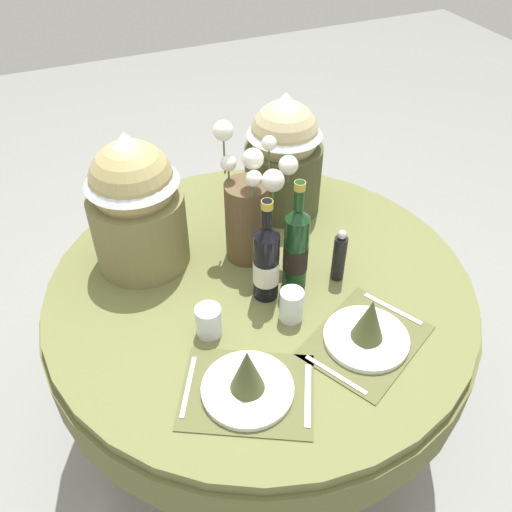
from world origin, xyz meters
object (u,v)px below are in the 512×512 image
(wine_bottle_left, at_px, (266,262))
(wine_bottle_centre, at_px, (296,248))
(place_setting_right, at_px, (368,330))
(gift_tub_back_left, at_px, (135,197))
(tumbler_near_left, at_px, (291,305))
(flower_vase, at_px, (249,210))
(place_setting_left, at_px, (247,381))
(gift_tub_back_right, at_px, (284,150))
(pepper_mill, at_px, (339,256))
(tumbler_near_right, at_px, (209,321))
(dining_table, at_px, (260,309))

(wine_bottle_left, height_order, wine_bottle_centre, wine_bottle_centre)
(place_setting_right, bearing_deg, gift_tub_back_left, 129.31)
(tumbler_near_left, distance_m, gift_tub_back_left, 0.57)
(tumbler_near_left, bearing_deg, flower_vase, 90.59)
(place_setting_right, xyz_separation_m, gift_tub_back_left, (-0.48, 0.59, 0.20))
(place_setting_left, bearing_deg, flower_vase, 67.07)
(gift_tub_back_left, bearing_deg, place_setting_right, -50.69)
(place_setting_left, height_order, flower_vase, flower_vase)
(gift_tub_back_right, bearing_deg, pepper_mill, -90.41)
(tumbler_near_right, bearing_deg, wine_bottle_centre, 16.09)
(flower_vase, relative_size, gift_tub_back_left, 0.97)
(wine_bottle_left, height_order, gift_tub_back_left, gift_tub_back_left)
(dining_table, relative_size, tumbler_near_left, 13.20)
(place_setting_right, bearing_deg, wine_bottle_centre, 105.61)
(gift_tub_back_right, bearing_deg, wine_bottle_centre, -109.79)
(wine_bottle_left, distance_m, gift_tub_back_right, 0.48)
(tumbler_near_left, height_order, tumbler_near_right, tumbler_near_left)
(wine_bottle_left, distance_m, wine_bottle_centre, 0.10)
(tumbler_near_right, relative_size, gift_tub_back_right, 0.21)
(tumbler_near_right, xyz_separation_m, gift_tub_back_right, (0.45, 0.48, 0.19))
(dining_table, distance_m, flower_vase, 0.34)
(wine_bottle_centre, height_order, tumbler_near_right, wine_bottle_centre)
(flower_vase, distance_m, pepper_mill, 0.32)
(wine_bottle_left, relative_size, gift_tub_back_right, 0.78)
(tumbler_near_right, distance_m, gift_tub_back_right, 0.68)
(wine_bottle_left, bearing_deg, flower_vase, 82.50)
(place_setting_right, xyz_separation_m, tumbler_near_left, (-0.16, 0.16, 0.00))
(wine_bottle_left, relative_size, wine_bottle_centre, 0.93)
(pepper_mill, distance_m, gift_tub_back_right, 0.44)
(flower_vase, height_order, gift_tub_back_left, gift_tub_back_left)
(dining_table, height_order, place_setting_left, place_setting_left)
(place_setting_right, bearing_deg, gift_tub_back_right, 85.16)
(tumbler_near_right, xyz_separation_m, gift_tub_back_left, (-0.09, 0.39, 0.20))
(place_setting_left, relative_size, tumbler_near_right, 4.42)
(place_setting_right, relative_size, wine_bottle_left, 1.21)
(wine_bottle_left, xyz_separation_m, tumbler_near_right, (-0.21, -0.08, -0.09))
(wine_bottle_centre, xyz_separation_m, pepper_mill, (0.14, -0.03, -0.06))
(wine_bottle_centre, relative_size, tumbler_near_right, 3.94)
(dining_table, xyz_separation_m, tumbler_near_left, (0.02, -0.18, 0.18))
(wine_bottle_centre, bearing_deg, place_setting_right, -74.39)
(flower_vase, height_order, pepper_mill, flower_vase)
(dining_table, bearing_deg, place_setting_right, -62.41)
(pepper_mill, height_order, gift_tub_back_right, gift_tub_back_right)
(flower_vase, height_order, tumbler_near_left, flower_vase)
(place_setting_left, relative_size, pepper_mill, 2.25)
(place_setting_left, distance_m, tumbler_near_left, 0.29)
(flower_vase, bearing_deg, place_setting_left, -112.93)
(dining_table, xyz_separation_m, flower_vase, (0.02, 0.14, 0.31))
(wine_bottle_left, height_order, tumbler_near_right, wine_bottle_left)
(place_setting_right, height_order, flower_vase, flower_vase)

